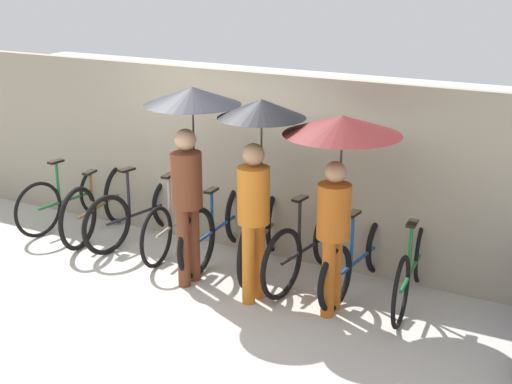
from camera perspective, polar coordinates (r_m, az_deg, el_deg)
ground_plane at (r=7.34m, az=-8.02°, el=-8.70°), size 30.00×30.00×0.00m
back_wall at (r=8.27m, az=-1.51°, el=2.45°), size 13.80×0.12×2.11m
parked_bicycle_0 at (r=9.47m, az=-14.59°, el=-0.41°), size 0.44×1.70×1.05m
parked_bicycle_1 at (r=9.04m, az=-12.36°, el=-0.99°), size 0.46×1.73×1.06m
parked_bicycle_2 at (r=8.77m, az=-9.12°, el=-1.50°), size 0.50×1.79×1.09m
parked_bicycle_3 at (r=8.42m, az=-6.28°, el=-2.25°), size 0.44×1.70×1.10m
parked_bicycle_4 at (r=8.15m, az=-2.87°, el=-2.68°), size 0.44×1.86×1.02m
parked_bicycle_5 at (r=7.89m, az=0.65°, el=-3.36°), size 0.54×1.80×1.03m
parked_bicycle_6 at (r=7.61m, az=4.17°, el=-4.36°), size 0.44×1.76×1.03m
parked_bicycle_7 at (r=7.47m, az=8.26°, el=-5.24°), size 0.44×1.76×1.06m
parked_bicycle_8 at (r=7.30m, az=12.40°, el=-5.89°), size 0.44×1.78×1.08m
pedestrian_leading at (r=7.24m, az=-5.27°, el=4.78°), size 0.99×0.99×2.08m
pedestrian_center at (r=6.84m, az=0.17°, el=3.19°), size 0.86×0.86×2.04m
pedestrian_trailing at (r=6.64m, az=6.72°, el=2.98°), size 1.11×1.11×1.93m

